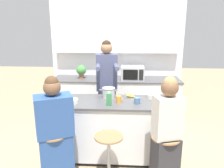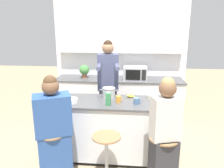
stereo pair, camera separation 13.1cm
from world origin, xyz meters
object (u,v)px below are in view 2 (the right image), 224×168
(person_seated_near, at_px, (164,138))
(banana_bunch, at_px, (131,96))
(kitchen_island, at_px, (112,129))
(fruit_bowl, at_px, (71,101))
(bar_stool_center, at_px, (107,159))
(person_cooking, at_px, (108,90))
(person_wrapped_blanket, at_px, (54,133))
(bar_stool_rightmost, at_px, (162,161))
(potted_plant, at_px, (84,70))
(juice_carton, at_px, (108,99))
(microwave, at_px, (135,73))
(cooking_pot, at_px, (109,93))
(coffee_cup_near, at_px, (118,99))
(coffee_cup_far, at_px, (137,101))
(bar_stool_leftmost, at_px, (54,155))

(person_seated_near, relative_size, banana_bunch, 9.20)
(kitchen_island, xyz_separation_m, fruit_bowl, (-0.59, -0.12, 0.49))
(bar_stool_center, xyz_separation_m, fruit_bowl, (-0.59, 0.53, 0.59))
(person_cooking, distance_m, banana_bunch, 0.59)
(person_wrapped_blanket, height_order, person_seated_near, person_seated_near)
(bar_stool_rightmost, distance_m, potted_plant, 2.75)
(fruit_bowl, bearing_deg, bar_stool_rightmost, -21.46)
(juice_carton, relative_size, potted_plant, 0.67)
(bar_stool_rightmost, relative_size, microwave, 1.40)
(banana_bunch, bearing_deg, bar_stool_rightmost, -63.11)
(kitchen_island, xyz_separation_m, microwave, (0.36, 1.55, 0.58))
(kitchen_island, relative_size, person_seated_near, 1.22)
(juice_carton, distance_m, potted_plant, 1.91)
(bar_stool_rightmost, height_order, person_cooking, person_cooking)
(kitchen_island, height_order, microwave, microwave)
(cooking_pot, relative_size, potted_plant, 0.99)
(bar_stool_rightmost, distance_m, microwave, 2.30)
(person_seated_near, xyz_separation_m, coffee_cup_near, (-0.61, 0.59, 0.29))
(bar_stool_center, relative_size, bar_stool_rightmost, 1.00)
(bar_stool_center, bearing_deg, juice_carton, 93.52)
(bar_stool_center, height_order, bar_stool_rightmost, same)
(kitchen_island, xyz_separation_m, bar_stool_center, (0.00, -0.65, -0.10))
(coffee_cup_far, bearing_deg, bar_stool_rightmost, -58.19)
(kitchen_island, bearing_deg, coffee_cup_near, -23.71)
(bar_stool_rightmost, xyz_separation_m, coffee_cup_near, (-0.60, 0.58, 0.61))
(bar_stool_leftmost, bearing_deg, kitchen_island, 41.59)
(fruit_bowl, distance_m, coffee_cup_near, 0.70)
(fruit_bowl, height_order, banana_bunch, fruit_bowl)
(person_wrapped_blanket, height_order, fruit_bowl, person_wrapped_blanket)
(person_seated_near, height_order, coffee_cup_near, person_seated_near)
(bar_stool_center, bearing_deg, person_wrapped_blanket, 178.95)
(juice_carton, bearing_deg, kitchen_island, 80.47)
(bar_stool_leftmost, distance_m, person_seated_near, 1.46)
(bar_stool_center, bearing_deg, cooking_pot, 94.16)
(potted_plant, bearing_deg, coffee_cup_far, -55.66)
(person_cooking, bearing_deg, potted_plant, 117.72)
(person_seated_near, height_order, cooking_pot, person_seated_near)
(fruit_bowl, bearing_deg, bar_stool_leftmost, -103.52)
(potted_plant, bearing_deg, banana_bunch, -52.54)
(person_cooking, xyz_separation_m, microwave, (0.48, 0.90, 0.14))
(person_wrapped_blanket, distance_m, microwave, 2.44)
(kitchen_island, bearing_deg, banana_bunch, 37.50)
(bar_stool_leftmost, relative_size, person_seated_near, 0.47)
(fruit_bowl, xyz_separation_m, microwave, (0.94, 1.66, 0.09))
(bar_stool_rightmost, bearing_deg, person_cooking, 123.41)
(bar_stool_leftmost, relative_size, bar_stool_rightmost, 1.00)
(coffee_cup_far, height_order, microwave, microwave)
(kitchen_island, height_order, person_seated_near, person_seated_near)
(kitchen_island, relative_size, bar_stool_center, 2.57)
(fruit_bowl, relative_size, juice_carton, 0.99)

